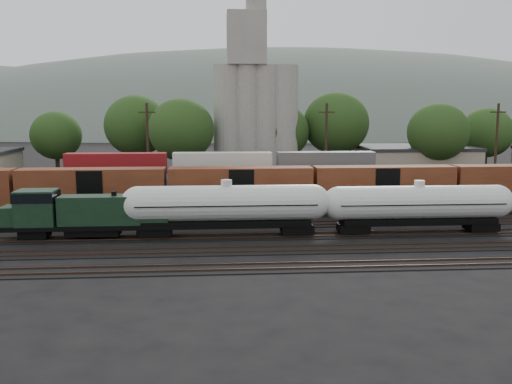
{
  "coord_description": "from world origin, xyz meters",
  "views": [
    {
      "loc": [
        -3.42,
        -54.6,
        11.44
      ],
      "look_at": [
        0.91,
        2.0,
        3.0
      ],
      "focal_mm": 40.0,
      "sensor_mm": 36.0,
      "label": 1
    }
  ],
  "objects": [
    {
      "name": "container_wall",
      "position": [
        -7.8,
        15.0,
        2.63
      ],
      "size": [
        160.0,
        2.6,
        5.8
      ],
      "color": "black",
      "rests_on": "ground"
    },
    {
      "name": "distant_hills",
      "position": [
        23.92,
        260.0,
        -20.56
      ],
      "size": [
        860.0,
        286.0,
        130.0
      ],
      "color": "#59665B",
      "rests_on": "ground"
    },
    {
      "name": "boxcar_string",
      "position": [
        -0.47,
        5.0,
        3.12
      ],
      "size": [
        138.2,
        2.9,
        4.2
      ],
      "color": "black",
      "rests_on": "ground"
    },
    {
      "name": "tank_car_a",
      "position": [
        -2.23,
        -5.0,
        2.87
      ],
      "size": [
        18.5,
        3.31,
        4.85
      ],
      "color": "silver",
      "rests_on": "ground"
    },
    {
      "name": "green_locomotive",
      "position": [
        -14.72,
        -5.0,
        2.38
      ],
      "size": [
        15.63,
        2.76,
        4.14
      ],
      "color": "black",
      "rests_on": "ground"
    },
    {
      "name": "utility_poles",
      "position": [
        0.0,
        22.0,
        6.21
      ],
      "size": [
        122.2,
        0.36,
        12.0
      ],
      "color": "black",
      "rests_on": "ground"
    },
    {
      "name": "ground",
      "position": [
        0.0,
        0.0,
        0.0
      ],
      "size": [
        600.0,
        600.0,
        0.0
      ],
      "primitive_type": "plane",
      "color": "black"
    },
    {
      "name": "tank_car_b",
      "position": [
        15.15,
        -5.0,
        2.74
      ],
      "size": [
        17.62,
        3.15,
        4.62
      ],
      "color": "silver",
      "rests_on": "ground"
    },
    {
      "name": "industrial_sheds",
      "position": [
        6.63,
        35.25,
        2.56
      ],
      "size": [
        119.38,
        17.26,
        5.1
      ],
      "color": "#9E937F",
      "rests_on": "ground"
    },
    {
      "name": "tree_band",
      "position": [
        -4.4,
        37.63,
        7.71
      ],
      "size": [
        166.15,
        20.39,
        14.06
      ],
      "color": "black",
      "rests_on": "ground"
    },
    {
      "name": "grain_silo",
      "position": [
        3.28,
        36.0,
        11.26
      ],
      "size": [
        13.4,
        5.0,
        29.0
      ],
      "color": "gray",
      "rests_on": "ground"
    },
    {
      "name": "tracks",
      "position": [
        0.0,
        0.0,
        0.05
      ],
      "size": [
        180.0,
        33.2,
        0.2
      ],
      "color": "black",
      "rests_on": "ground"
    },
    {
      "name": "orange_locomotive",
      "position": [
        1.64,
        10.0,
        2.53
      ],
      "size": [
        17.73,
        2.95,
        4.43
      ],
      "color": "black",
      "rests_on": "ground"
    }
  ]
}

